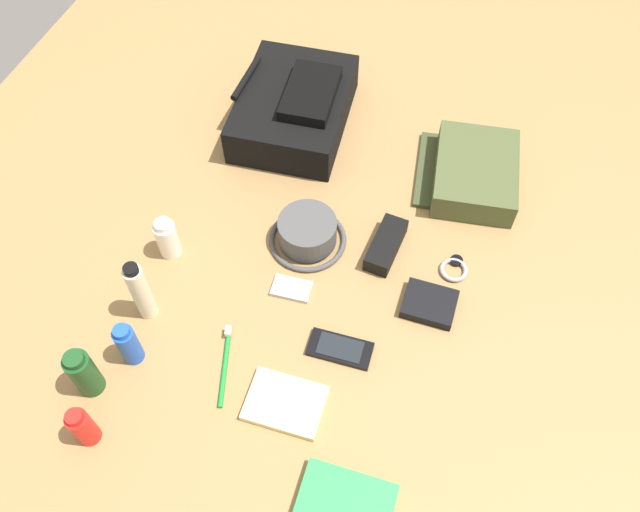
# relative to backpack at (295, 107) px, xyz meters

# --- Properties ---
(ground_plane) EXTENTS (2.64, 2.02, 0.02)m
(ground_plane) POSITION_rel_backpack_xyz_m (-0.39, -0.21, -0.07)
(ground_plane) COLOR olive
(ground_plane) RESTS_ON ground
(backpack) EXTENTS (0.37, 0.30, 0.13)m
(backpack) POSITION_rel_backpack_xyz_m (0.00, 0.00, 0.00)
(backpack) COLOR black
(backpack) RESTS_ON ground_plane
(toiletry_pouch) EXTENTS (0.28, 0.27, 0.07)m
(toiletry_pouch) POSITION_rel_backpack_xyz_m (-0.04, -0.47, -0.02)
(toiletry_pouch) COLOR #47512D
(toiletry_pouch) RESTS_ON ground_plane
(bucket_hat) EXTENTS (0.18, 0.18, 0.07)m
(bucket_hat) POSITION_rel_backpack_xyz_m (-0.33, -0.16, -0.02)
(bucket_hat) COLOR #494949
(bucket_hat) RESTS_ON ground_plane
(sunscreen_spray) EXTENTS (0.04, 0.04, 0.11)m
(sunscreen_spray) POSITION_rel_backpack_xyz_m (-0.90, 0.07, -0.00)
(sunscreen_spray) COLOR red
(sunscreen_spray) RESTS_ON ground_plane
(shampoo_bottle) EXTENTS (0.05, 0.05, 0.13)m
(shampoo_bottle) POSITION_rel_backpack_xyz_m (-0.81, 0.12, 0.01)
(shampoo_bottle) COLOR #19471E
(shampoo_bottle) RESTS_ON ground_plane
(deodorant_spray) EXTENTS (0.04, 0.04, 0.12)m
(deodorant_spray) POSITION_rel_backpack_xyz_m (-0.72, 0.07, 0.00)
(deodorant_spray) COLOR blue
(deodorant_spray) RESTS_ON ground_plane
(lotion_bottle) EXTENTS (0.04, 0.04, 0.17)m
(lotion_bottle) POSITION_rel_backpack_xyz_m (-0.62, 0.09, 0.03)
(lotion_bottle) COLOR beige
(lotion_bottle) RESTS_ON ground_plane
(toothpaste_tube) EXTENTS (0.05, 0.05, 0.11)m
(toothpaste_tube) POSITION_rel_backpack_xyz_m (-0.47, 0.12, -0.00)
(toothpaste_tube) COLOR white
(toothpaste_tube) RESTS_ON ground_plane
(paperback_novel) EXTENTS (0.13, 0.18, 0.02)m
(paperback_novel) POSITION_rel_backpack_xyz_m (-0.85, -0.43, -0.04)
(paperback_novel) COLOR #2D934C
(paperback_novel) RESTS_ON ground_plane
(cell_phone) EXTENTS (0.07, 0.13, 0.01)m
(cell_phone) POSITION_rel_backpack_xyz_m (-0.57, -0.32, -0.05)
(cell_phone) COLOR black
(cell_phone) RESTS_ON ground_plane
(media_player) EXTENTS (0.06, 0.09, 0.01)m
(media_player) POSITION_rel_backpack_xyz_m (-0.47, -0.17, -0.05)
(media_player) COLOR #B7B7BC
(media_player) RESTS_ON ground_plane
(wristwatch) EXTENTS (0.07, 0.06, 0.01)m
(wristwatch) POSITION_rel_backpack_xyz_m (-0.30, -0.49, -0.05)
(wristwatch) COLOR #99999E
(wristwatch) RESTS_ON ground_plane
(toothbrush) EXTENTS (0.17, 0.06, 0.02)m
(toothbrush) POSITION_rel_backpack_xyz_m (-0.67, -0.11, -0.05)
(toothbrush) COLOR #198C33
(toothbrush) RESTS_ON ground_plane
(wallet) EXTENTS (0.09, 0.11, 0.02)m
(wallet) POSITION_rel_backpack_xyz_m (-0.41, -0.46, -0.04)
(wallet) COLOR black
(wallet) RESTS_ON ground_plane
(notepad) EXTENTS (0.12, 0.16, 0.02)m
(notepad) POSITION_rel_backpack_xyz_m (-0.71, -0.26, -0.05)
(notepad) COLOR beige
(notepad) RESTS_ON ground_plane
(sunglasses_case) EXTENTS (0.14, 0.06, 0.04)m
(sunglasses_case) POSITION_rel_backpack_xyz_m (-0.30, -0.33, -0.04)
(sunglasses_case) COLOR black
(sunglasses_case) RESTS_ON ground_plane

